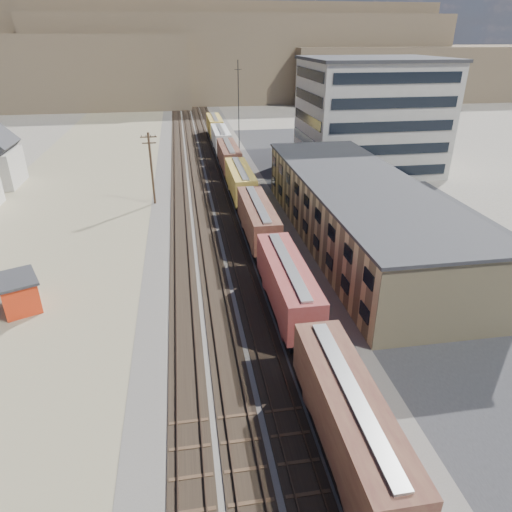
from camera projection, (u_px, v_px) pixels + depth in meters
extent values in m
plane|color=#6B6356|center=(268.00, 414.00, 29.02)|extent=(300.00, 300.00, 0.00)
cube|color=#4C4742|center=(211.00, 184.00, 73.38)|extent=(18.00, 200.00, 0.06)
cube|color=#857B5B|center=(68.00, 213.00, 61.60)|extent=(24.00, 180.00, 0.03)
cube|color=#232326|center=(377.00, 208.00, 63.27)|extent=(26.00, 120.00, 0.04)
cube|color=black|center=(179.00, 185.00, 72.62)|extent=(2.60, 200.00, 0.08)
cube|color=#38281E|center=(175.00, 185.00, 72.46)|extent=(0.08, 200.00, 0.16)
cube|color=#38281E|center=(184.00, 184.00, 72.67)|extent=(0.08, 200.00, 0.16)
cube|color=black|center=(198.00, 184.00, 73.06)|extent=(2.60, 200.00, 0.08)
cube|color=#38281E|center=(194.00, 184.00, 72.90)|extent=(0.08, 200.00, 0.16)
cube|color=#38281E|center=(203.00, 183.00, 73.11)|extent=(0.08, 200.00, 0.16)
cube|color=black|center=(217.00, 184.00, 73.49)|extent=(2.60, 200.00, 0.08)
cube|color=#38281E|center=(212.00, 183.00, 73.34)|extent=(0.08, 200.00, 0.16)
cube|color=#38281E|center=(221.00, 183.00, 73.54)|extent=(0.08, 200.00, 0.16)
cube|color=black|center=(234.00, 183.00, 73.90)|extent=(2.60, 200.00, 0.08)
cube|color=#38281E|center=(230.00, 182.00, 73.74)|extent=(0.08, 200.00, 0.16)
cube|color=#38281E|center=(238.00, 182.00, 73.95)|extent=(0.08, 200.00, 0.16)
cube|color=black|center=(320.00, 383.00, 30.46)|extent=(2.20, 2.20, 0.90)
cube|color=#4C2720|center=(349.00, 416.00, 25.02)|extent=(3.00, 13.34, 3.40)
cube|color=#B7B7B2|center=(352.00, 391.00, 24.24)|extent=(0.90, 12.32, 0.16)
cube|color=black|center=(301.00, 338.00, 34.94)|extent=(2.20, 2.20, 0.90)
cube|color=black|center=(275.00, 276.00, 43.95)|extent=(2.20, 2.20, 0.90)
cube|color=maroon|center=(287.00, 282.00, 38.50)|extent=(3.00, 13.34, 3.40)
cube|color=#B7B7B2|center=(288.00, 263.00, 37.73)|extent=(0.90, 12.33, 0.16)
cube|color=black|center=(266.00, 254.00, 48.43)|extent=(2.20, 2.20, 0.90)
cube|color=black|center=(251.00, 219.00, 57.44)|extent=(2.20, 2.20, 0.90)
cube|color=#4C2720|center=(258.00, 218.00, 51.99)|extent=(3.00, 13.34, 3.40)
cube|color=#B7B7B2|center=(258.00, 203.00, 51.21)|extent=(0.90, 12.33, 0.16)
cube|color=black|center=(245.00, 206.00, 61.92)|extent=(2.20, 2.20, 0.90)
cube|color=black|center=(236.00, 184.00, 70.93)|extent=(2.20, 2.20, 0.90)
cube|color=gold|center=(240.00, 180.00, 65.48)|extent=(3.00, 13.34, 3.40)
cube|color=#B7B7B2|center=(240.00, 168.00, 64.70)|extent=(0.90, 12.33, 0.16)
cube|color=black|center=(233.00, 175.00, 75.41)|extent=(2.20, 2.20, 0.90)
cube|color=black|center=(226.00, 160.00, 84.41)|extent=(2.20, 2.20, 0.90)
cube|color=#4C2720|center=(229.00, 155.00, 78.97)|extent=(3.00, 13.34, 3.40)
cube|color=#B7B7B2|center=(229.00, 145.00, 78.19)|extent=(0.90, 12.33, 0.16)
cube|color=black|center=(224.00, 154.00, 88.90)|extent=(2.20, 2.20, 0.90)
cube|color=black|center=(219.00, 143.00, 97.90)|extent=(2.20, 2.20, 0.90)
cube|color=beige|center=(221.00, 138.00, 92.46)|extent=(3.00, 13.34, 3.40)
cube|color=#B7B7B2|center=(220.00, 129.00, 91.68)|extent=(0.90, 12.32, 0.16)
cube|color=black|center=(217.00, 138.00, 102.39)|extent=(2.20, 2.20, 0.90)
cube|color=black|center=(213.00, 130.00, 111.39)|extent=(2.20, 2.20, 0.90)
cube|color=gold|center=(215.00, 125.00, 105.95)|extent=(3.00, 13.34, 3.40)
cube|color=#B7B7B2|center=(214.00, 117.00, 105.17)|extent=(0.90, 12.32, 0.16)
cube|color=tan|center=(357.00, 213.00, 51.85)|extent=(12.00, 40.00, 7.00)
cube|color=#2D2D30|center=(360.00, 182.00, 50.28)|extent=(12.40, 40.40, 0.30)
cube|color=black|center=(305.00, 226.00, 51.54)|extent=(0.12, 36.00, 1.20)
cube|color=black|center=(306.00, 201.00, 50.23)|extent=(0.12, 36.00, 1.20)
cube|color=#9E998E|center=(370.00, 117.00, 77.96)|extent=(22.00, 18.00, 18.00)
cube|color=#2D2D30|center=(376.00, 59.00, 73.93)|extent=(22.60, 18.60, 0.50)
cube|color=black|center=(307.00, 119.00, 76.35)|extent=(0.12, 16.00, 16.00)
cube|color=black|center=(393.00, 127.00, 69.93)|extent=(20.00, 0.12, 16.00)
cylinder|color=#382619|center=(152.00, 169.00, 62.87)|extent=(0.32, 0.32, 10.00)
cube|color=#382619|center=(148.00, 137.00, 60.94)|extent=(2.20, 0.14, 0.14)
cube|color=#382619|center=(149.00, 143.00, 61.29)|extent=(1.90, 0.14, 0.14)
cylinder|color=black|center=(153.00, 136.00, 60.97)|extent=(0.08, 0.08, 0.22)
cylinder|color=black|center=(239.00, 116.00, 79.20)|extent=(0.16, 0.16, 18.00)
cube|color=black|center=(238.00, 69.00, 75.92)|extent=(1.20, 0.08, 0.08)
cube|color=brown|center=(3.00, 71.00, 148.61)|extent=(120.00, 40.00, 22.00)
cube|color=brown|center=(242.00, 58.00, 167.79)|extent=(140.00, 45.00, 28.00)
cube|color=brown|center=(430.00, 72.00, 171.27)|extent=(110.00, 38.00, 18.00)
cube|color=brown|center=(160.00, 51.00, 180.30)|extent=(200.00, 60.00, 32.00)
cube|color=red|center=(19.00, 294.00, 39.58)|extent=(4.11, 4.60, 2.83)
cube|color=#2D2D30|center=(15.00, 279.00, 38.92)|extent=(4.61, 5.10, 0.24)
cube|color=black|center=(37.00, 289.00, 40.26)|extent=(0.47, 0.90, 0.94)
imported|color=navy|center=(345.00, 163.00, 82.46)|extent=(5.78, 4.92, 1.47)
imported|color=white|center=(368.00, 170.00, 78.50)|extent=(2.04, 4.57, 1.53)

